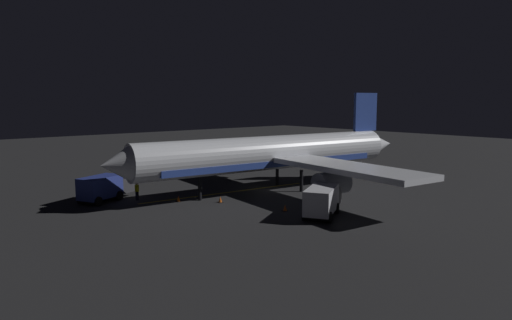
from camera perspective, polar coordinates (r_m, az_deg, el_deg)
ground_plane at (r=49.50m, az=1.75°, el=-3.94°), size 180.00×180.00×0.20m
apron_guide_stripe at (r=48.68m, az=-3.56°, el=-4.02°), size 2.60×19.20×0.01m
airliner at (r=49.22m, az=2.35°, el=0.71°), size 36.30×36.85×10.49m
baggage_truck at (r=46.73m, az=-18.18°, el=-3.29°), size 4.34×6.19×2.47m
catering_truck at (r=39.33m, az=8.25°, el=-4.94°), size 5.00×6.70×2.48m
ground_crew_worker at (r=46.24m, az=-14.48°, el=-3.74°), size 0.40×0.40×1.74m
traffic_cone_near_left at (r=40.69m, az=3.60°, el=-5.95°), size 0.50×0.50×0.55m
traffic_cone_near_right at (r=44.05m, az=-4.44°, el=-4.92°), size 0.50×0.50×0.55m
traffic_cone_under_wing at (r=44.83m, az=-9.55°, el=-4.79°), size 0.50×0.50×0.55m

